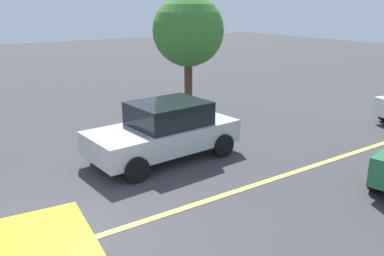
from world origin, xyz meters
The scene contains 4 objects.
ground_plane centered at (0.00, 0.00, 0.00)m, with size 80.00×80.00×0.00m, color #38383A.
lane_marking_centre centered at (3.00, 0.00, 0.01)m, with size 28.00×0.16×0.01m, color #E0D14C.
car_silver_behind_van centered at (3.98, 2.75, 0.79)m, with size 4.22×2.27×1.56m.
tree_centre_verge centered at (7.49, 6.82, 3.09)m, with size 2.74×2.74×4.48m.
Camera 1 is at (-1.34, -6.39, 4.12)m, focal length 37.93 mm.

